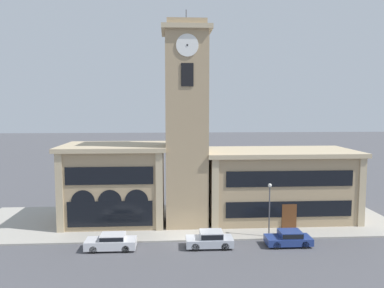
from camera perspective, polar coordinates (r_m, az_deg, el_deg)
ground_plane at (r=35.49m, az=-0.45°, el=-14.67°), size 300.00×300.00×0.00m
sidewalk_kerb at (r=41.44m, az=-0.92°, el=-11.55°), size 44.28×12.63×0.15m
clock_tower at (r=38.42m, az=-0.86°, el=2.85°), size 4.94×4.94×22.00m
town_hall_left_wing at (r=41.23m, az=-11.61°, el=-5.83°), size 11.04×8.36×8.35m
town_hall_right_wing at (r=42.64m, az=13.05°, el=-5.97°), size 16.42×8.36×7.65m
parked_car_near at (r=34.19m, az=-12.17°, el=-14.31°), size 4.35×1.85×1.38m
parked_car_mid at (r=33.99m, az=2.77°, el=-14.25°), size 4.14×1.89×1.45m
parked_car_far at (r=35.45m, az=14.54°, el=-13.67°), size 4.04×1.89×1.34m
street_lamp at (r=36.17m, az=11.74°, el=-8.52°), size 0.36×0.36×5.08m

